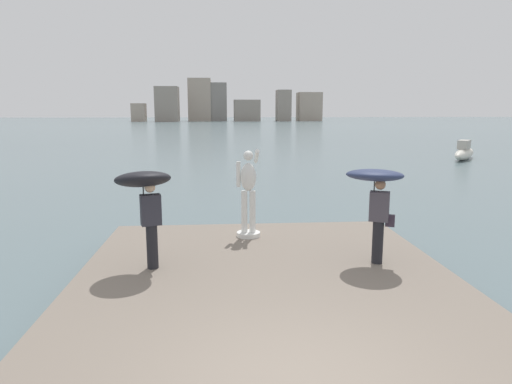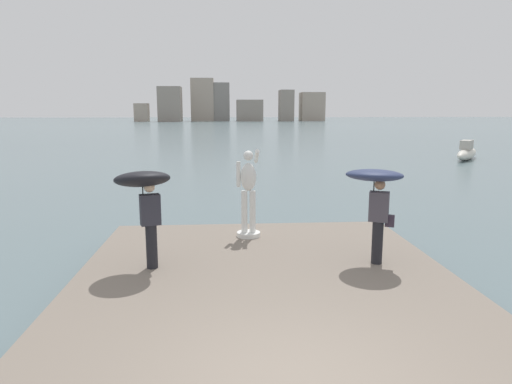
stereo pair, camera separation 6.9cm
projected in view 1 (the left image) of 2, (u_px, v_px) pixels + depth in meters
ground_plane at (229, 147)px, 44.49m from camera, size 400.00×400.00×0.00m
pier at (274, 315)px, 7.46m from camera, size 7.20×10.63×0.40m
statue_white_figure at (248, 196)px, 11.20m from camera, size 0.58×0.85×2.16m
onlooker_left at (145, 190)px, 8.80m from camera, size 1.35×1.38×2.02m
onlooker_right at (376, 187)px, 9.18m from camera, size 1.50×1.51×1.97m
boat_near at (464, 153)px, 32.81m from camera, size 3.82×4.50×1.41m
distant_skyline at (229, 105)px, 151.57m from camera, size 62.12×13.68×13.89m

